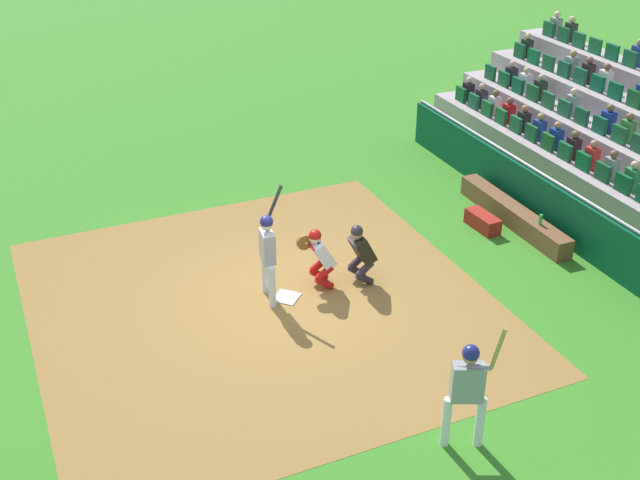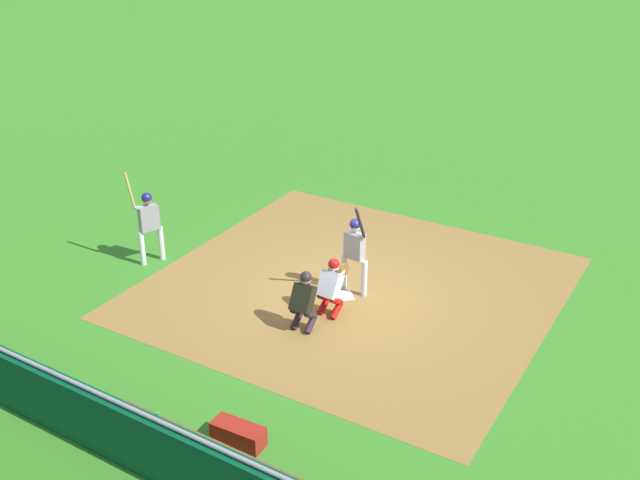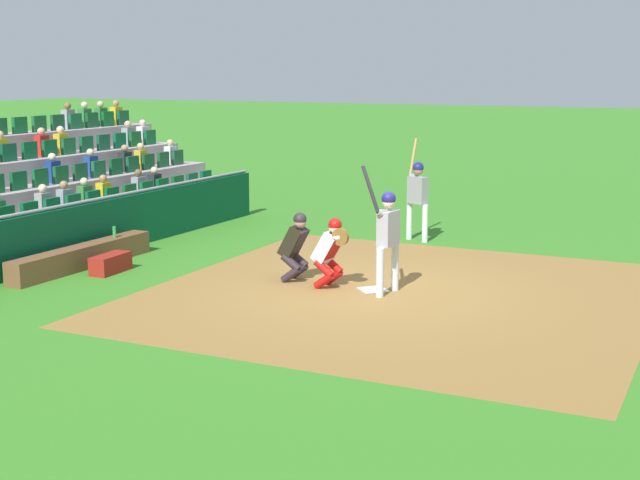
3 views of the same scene
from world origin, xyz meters
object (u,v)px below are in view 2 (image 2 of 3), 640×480
(batter_at_plate, at_px, (355,248))
(on_deck_batter, at_px, (148,219))
(home_plate_marker, at_px, (343,296))
(home_plate_umpire, at_px, (304,299))
(dugout_bench, at_px, (205,457))
(equipment_duffel_bag, at_px, (238,434))
(catcher_crouching, at_px, (332,284))
(water_bottle_on_bench, at_px, (158,418))

(batter_at_plate, xyz_separation_m, on_deck_batter, (-4.76, -1.24, 0.01))
(home_plate_marker, xyz_separation_m, home_plate_umpire, (-0.02, -1.52, 0.68))
(dugout_bench, bearing_deg, equipment_duffel_bag, 84.48)
(equipment_duffel_bag, bearing_deg, catcher_crouching, 96.82)
(dugout_bench, bearing_deg, water_bottle_on_bench, 179.03)
(batter_at_plate, bearing_deg, dugout_bench, -82.85)
(equipment_duffel_bag, bearing_deg, home_plate_umpire, 101.92)
(batter_at_plate, bearing_deg, equipment_duffel_bag, -81.11)
(water_bottle_on_bench, distance_m, on_deck_batter, 6.60)
(catcher_crouching, xyz_separation_m, water_bottle_on_bench, (-0.24, -4.93, -0.15))
(home_plate_umpire, height_order, dugout_bench, home_plate_umpire)
(dugout_bench, xyz_separation_m, equipment_duffel_bag, (0.07, 0.74, -0.05))
(batter_at_plate, height_order, water_bottle_on_bench, batter_at_plate)
(catcher_crouching, relative_size, water_bottle_on_bench, 5.53)
(home_plate_marker, relative_size, catcher_crouching, 0.35)
(dugout_bench, distance_m, on_deck_batter, 7.32)
(batter_at_plate, xyz_separation_m, water_bottle_on_bench, (-0.19, -5.97, -0.53))
(catcher_crouching, relative_size, home_plate_umpire, 0.99)
(home_plate_marker, relative_size, home_plate_umpire, 0.35)
(dugout_bench, bearing_deg, home_plate_umpire, 101.92)
(home_plate_marker, distance_m, on_deck_batter, 4.87)
(batter_at_plate, height_order, home_plate_umpire, batter_at_plate)
(batter_at_plate, xyz_separation_m, home_plate_umpire, (-0.13, -1.82, -0.40))
(home_plate_umpire, xyz_separation_m, dugout_bench, (0.88, -4.17, -0.47))
(on_deck_batter, bearing_deg, equipment_duffel_bag, -35.64)
(batter_at_plate, relative_size, dugout_bench, 0.60)
(home_plate_marker, relative_size, equipment_duffel_bag, 0.50)
(home_plate_umpire, relative_size, on_deck_batter, 0.57)
(home_plate_marker, xyz_separation_m, water_bottle_on_bench, (-0.07, -5.67, 0.54))
(home_plate_marker, distance_m, equipment_duffel_bag, 5.04)
(home_plate_umpire, height_order, water_bottle_on_bench, home_plate_umpire)
(on_deck_batter, bearing_deg, home_plate_marker, 11.45)
(catcher_crouching, bearing_deg, equipment_duffel_bag, -79.61)
(batter_at_plate, height_order, dugout_bench, batter_at_plate)
(catcher_crouching, bearing_deg, water_bottle_on_bench, -92.73)
(catcher_crouching, xyz_separation_m, dugout_bench, (0.70, -4.95, -0.48))
(catcher_crouching, distance_m, water_bottle_on_bench, 4.94)
(home_plate_umpire, bearing_deg, home_plate_marker, 89.37)
(batter_at_plate, distance_m, catcher_crouching, 1.11)
(water_bottle_on_bench, bearing_deg, equipment_duffel_bag, 35.55)
(dugout_bench, bearing_deg, on_deck_batter, 139.31)
(home_plate_marker, height_order, batter_at_plate, batter_at_plate)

